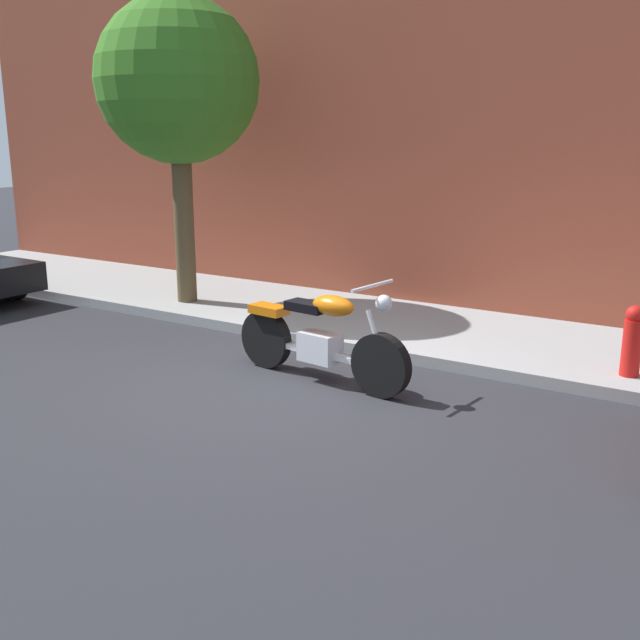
% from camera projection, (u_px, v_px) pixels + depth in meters
% --- Properties ---
extents(ground_plane, '(60.00, 60.00, 0.00)m').
position_uv_depth(ground_plane, '(277.00, 388.00, 7.89)').
color(ground_plane, '#28282D').
extents(sidewalk, '(20.09, 2.57, 0.14)m').
position_uv_depth(sidewalk, '(395.00, 326.00, 10.14)').
color(sidewalk, '#989898').
rests_on(sidewalk, ground).
extents(building_facade, '(20.09, 0.50, 8.93)m').
position_uv_depth(building_facade, '(453.00, 0.00, 10.32)').
color(building_facade, brown).
rests_on(building_facade, ground).
extents(motorcycle, '(2.28, 0.70, 1.17)m').
position_uv_depth(motorcycle, '(320.00, 339.00, 8.00)').
color(motorcycle, black).
rests_on(motorcycle, ground).
extents(street_tree, '(2.38, 2.38, 4.58)m').
position_uv_depth(street_tree, '(178.00, 83.00, 10.60)').
color(street_tree, brown).
rests_on(street_tree, ground).
extents(fire_hydrant, '(0.20, 0.20, 0.91)m').
position_uv_depth(fire_hydrant, '(632.00, 347.00, 7.77)').
color(fire_hydrant, red).
rests_on(fire_hydrant, ground).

